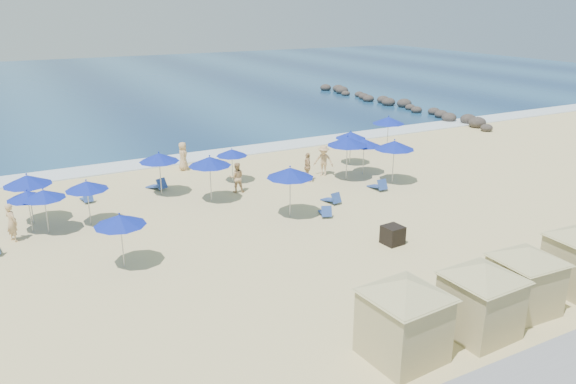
% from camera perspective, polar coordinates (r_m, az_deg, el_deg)
% --- Properties ---
extents(ground, '(160.00, 160.00, 0.00)m').
position_cam_1_polar(ground, '(26.15, 3.55, -4.13)').
color(ground, beige).
rests_on(ground, ground).
extents(ocean, '(160.00, 80.00, 0.06)m').
position_cam_1_polar(ocean, '(77.14, -18.87, 10.18)').
color(ocean, navy).
rests_on(ocean, ground).
extents(surf_line, '(160.00, 2.50, 0.08)m').
position_cam_1_polar(surf_line, '(39.44, -8.42, 3.66)').
color(surf_line, white).
rests_on(surf_line, ground).
extents(rock_jetty, '(2.56, 26.66, 0.96)m').
position_cam_1_polar(rock_jetty, '(59.22, 10.71, 8.87)').
color(rock_jetty, '#2B2624').
rests_on(rock_jetty, ground).
extents(trash_bin, '(0.89, 0.89, 0.82)m').
position_cam_1_polar(trash_bin, '(25.21, 10.59, -4.31)').
color(trash_bin, black).
rests_on(trash_bin, ground).
extents(cabana_0, '(4.54, 4.54, 2.86)m').
position_cam_1_polar(cabana_0, '(17.10, 11.75, -11.51)').
color(cabana_0, tan).
rests_on(cabana_0, ground).
extents(cabana_1, '(4.36, 4.36, 2.74)m').
position_cam_1_polar(cabana_1, '(18.89, 19.10, -9.36)').
color(cabana_1, tan).
rests_on(cabana_1, ground).
extents(cabana_2, '(4.18, 4.18, 2.63)m').
position_cam_1_polar(cabana_2, '(20.82, 23.05, -7.38)').
color(cabana_2, tan).
rests_on(cabana_2, ground).
extents(umbrella_0, '(1.92, 1.92, 2.19)m').
position_cam_1_polar(umbrella_0, '(27.70, -23.59, -0.21)').
color(umbrella_0, '#A5A8AD').
rests_on(umbrella_0, ground).
extents(umbrella_1, '(2.00, 2.00, 2.28)m').
position_cam_1_polar(umbrella_1, '(28.00, -19.79, 0.63)').
color(umbrella_1, '#A5A8AD').
rests_on(umbrella_1, ground).
extents(umbrella_2, '(2.22, 2.22, 2.53)m').
position_cam_1_polar(umbrella_2, '(29.15, -24.97, 1.11)').
color(umbrella_2, '#A5A8AD').
rests_on(umbrella_2, ground).
extents(umbrella_3, '(2.06, 2.06, 2.34)m').
position_cam_1_polar(umbrella_3, '(23.01, -16.72, -2.75)').
color(umbrella_3, '#A5A8AD').
rests_on(umbrella_3, ground).
extents(umbrella_4, '(2.18, 2.18, 2.48)m').
position_cam_1_polar(umbrella_4, '(31.31, -12.97, 3.45)').
color(umbrella_4, '#A5A8AD').
rests_on(umbrella_4, ground).
extents(umbrella_5, '(2.26, 2.26, 2.57)m').
position_cam_1_polar(umbrella_5, '(29.75, -7.96, 3.11)').
color(umbrella_5, '#A5A8AD').
rests_on(umbrella_5, ground).
extents(umbrella_6, '(2.33, 2.33, 2.65)m').
position_cam_1_polar(umbrella_6, '(27.26, 0.21, 1.99)').
color(umbrella_6, '#A5A8AD').
rests_on(umbrella_6, ground).
extents(umbrella_7, '(1.84, 1.84, 2.09)m').
position_cam_1_polar(umbrella_7, '(33.02, -5.73, 4.02)').
color(umbrella_7, '#A5A8AD').
rests_on(umbrella_7, ground).
extents(umbrella_8, '(2.41, 2.41, 2.74)m').
position_cam_1_polar(umbrella_8, '(33.38, 6.05, 5.16)').
color(umbrella_8, '#A5A8AD').
rests_on(umbrella_8, ground).
extents(umbrella_9, '(2.00, 2.00, 2.28)m').
position_cam_1_polar(umbrella_9, '(36.79, 6.39, 5.77)').
color(umbrella_9, '#A5A8AD').
rests_on(umbrella_9, ground).
extents(umbrella_10, '(2.06, 2.06, 2.34)m').
position_cam_1_polar(umbrella_10, '(34.70, 7.74, 5.02)').
color(umbrella_10, '#A5A8AD').
rests_on(umbrella_10, ground).
extents(umbrella_11, '(2.34, 2.34, 2.67)m').
position_cam_1_polar(umbrella_11, '(33.14, 10.75, 4.72)').
color(umbrella_11, '#A5A8AD').
rests_on(umbrella_11, ground).
extents(umbrella_12, '(1.84, 1.84, 2.09)m').
position_cam_1_polar(umbrella_12, '(28.16, -24.96, -0.29)').
color(umbrella_12, '#A5A8AD').
rests_on(umbrella_12, ground).
extents(umbrella_13, '(2.27, 2.27, 2.59)m').
position_cam_1_polar(umbrella_13, '(40.54, 10.18, 7.18)').
color(umbrella_13, '#A5A8AD').
rests_on(umbrella_13, ground).
extents(beach_chair_1, '(0.59, 1.16, 0.62)m').
position_cam_1_polar(beach_chair_1, '(31.86, -19.76, -0.58)').
color(beach_chair_1, '#284695').
rests_on(beach_chair_1, ground).
extents(beach_chair_2, '(1.06, 1.43, 0.72)m').
position_cam_1_polar(beach_chair_2, '(32.81, -13.07, 0.67)').
color(beach_chair_2, '#284695').
rests_on(beach_chair_2, ground).
extents(beach_chair_3, '(0.90, 1.25, 0.63)m').
position_cam_1_polar(beach_chair_3, '(28.06, 3.83, -2.03)').
color(beach_chair_3, '#284695').
rests_on(beach_chair_3, ground).
extents(beach_chair_4, '(0.67, 1.24, 0.65)m').
position_cam_1_polar(beach_chair_4, '(29.89, 4.53, -0.71)').
color(beach_chair_4, '#284695').
rests_on(beach_chair_4, ground).
extents(beach_chair_5, '(0.57, 1.28, 0.70)m').
position_cam_1_polar(beach_chair_5, '(32.33, 9.19, 0.64)').
color(beach_chair_5, '#284695').
rests_on(beach_chair_5, ground).
extents(beachgoer_0, '(0.68, 0.76, 1.76)m').
position_cam_1_polar(beachgoer_0, '(27.77, -26.27, -2.79)').
color(beachgoer_0, tan).
rests_on(beachgoer_0, ground).
extents(beachgoer_1, '(1.01, 0.90, 1.71)m').
position_cam_1_polar(beachgoer_1, '(31.48, -5.23, 1.49)').
color(beachgoer_1, tan).
rests_on(beachgoer_1, ground).
extents(beachgoer_2, '(0.70, 1.10, 1.74)m').
position_cam_1_polar(beachgoer_2, '(33.32, 2.00, 2.54)').
color(beachgoer_2, tan).
rests_on(beachgoer_2, ground).
extents(beachgoer_3, '(1.36, 1.36, 1.89)m').
position_cam_1_polar(beachgoer_3, '(34.49, 3.62, 3.22)').
color(beachgoer_3, tan).
rests_on(beachgoer_3, ground).
extents(beachgoer_4, '(0.81, 1.01, 1.81)m').
position_cam_1_polar(beachgoer_4, '(36.19, -10.61, 3.60)').
color(beachgoer_4, tan).
rests_on(beachgoer_4, ground).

